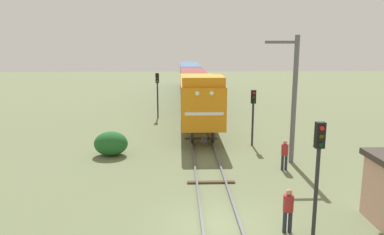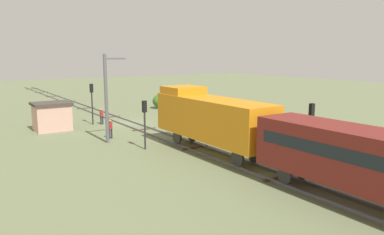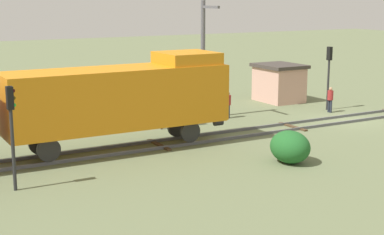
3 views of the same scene
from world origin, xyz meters
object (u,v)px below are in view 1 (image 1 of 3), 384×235
Objects in this scene: worker_by_signal at (285,153)px; catenary_mast at (293,96)px; passenger_car_leading at (193,83)px; passenger_car_trailing at (190,73)px; traffic_signal_near at (318,160)px; locomotive at (200,98)px; traffic_signal_far at (157,87)px; worker_near_track at (288,207)px; traffic_signal_mid at (253,107)px.

catenary_mast is at bearing -176.18° from worker_by_signal.
passenger_car_leading is 22.74m from worker_by_signal.
traffic_signal_near is at bearing -85.87° from passenger_car_trailing.
locomotive reaches higher than worker_by_signal.
traffic_signal_near is 23.49m from traffic_signal_far.
catenary_mast reaches higher than traffic_signal_far.
passenger_car_trailing is 35.89m from catenary_mast.
locomotive is at bearing -90.00° from passenger_car_leading.
traffic_signal_far is at bearing -120.76° from worker_by_signal.
catenary_mast is (4.93, -35.52, 1.39)m from passenger_car_trailing.
locomotive is 6.82× the size of worker_near_track.
locomotive reaches higher than traffic_signal_near.
passenger_car_leading is 1.91× the size of catenary_mast.
passenger_car_trailing is 43.89m from worker_near_track.
worker_near_track and worker_by_signal have the same top height.
locomotive is at bearing -123.00° from worker_by_signal.
passenger_car_trailing is 3.27× the size of traffic_signal_near.
passenger_car_leading reaches higher than worker_near_track.
traffic_signal_far is at bearing 106.83° from traffic_signal_near.
catenary_mast is at bearing -56.97° from locomotive.
passenger_car_leading is (0.00, 13.34, -0.25)m from locomotive.
worker_near_track is (2.40, -29.20, -1.53)m from passenger_car_leading.
passenger_car_leading is at bearing 103.27° from catenary_mast.
worker_near_track is 1.00× the size of worker_by_signal.
traffic_signal_mid is 2.25× the size of worker_near_track.
worker_by_signal is (4.20, -8.96, -1.78)m from locomotive.
traffic_signal_near reaches higher than passenger_car_leading.
locomotive is at bearing 131.24° from traffic_signal_mid.
passenger_car_leading is 21.54m from catenary_mast.
traffic_signal_far is at bearing -116.51° from passenger_car_leading.
worker_near_track is at bearing 17.27° from worker_by_signal.
passenger_car_leading reaches higher than worker_by_signal.
locomotive is 6.82× the size of worker_by_signal.
worker_by_signal is at bearing -106.45° from worker_near_track.
locomotive is 2.78× the size of traffic_signal_far.
worker_near_track is 7.13m from worker_by_signal.
passenger_car_leading is 8.24× the size of worker_by_signal.
worker_by_signal is at bearing -79.33° from passenger_car_leading.
passenger_car_trailing is at bearing -141.61° from worker_by_signal.
worker_by_signal is 0.23× the size of catenary_mast.
catenary_mast is (8.53, -13.71, 1.01)m from traffic_signal_far.
traffic_signal_near is at bearing 146.13° from worker_near_track.
passenger_car_trailing reaches higher than worker_by_signal.
catenary_mast reaches higher than worker_near_track.
traffic_signal_mid is 2.25× the size of worker_by_signal.
traffic_signal_mid is at bearing -96.60° from worker_near_track.
traffic_signal_near reaches higher than worker_by_signal.
traffic_signal_near is (3.20, -16.37, 0.20)m from locomotive.
passenger_car_leading is at bearing -90.00° from passenger_car_trailing.
catenary_mast is (2.53, 8.28, 2.92)m from worker_near_track.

